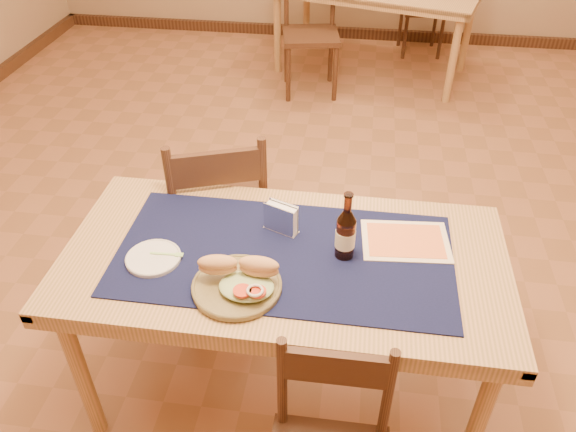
# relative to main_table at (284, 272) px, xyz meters

# --- Properties ---
(room) EXTENTS (6.04, 7.04, 2.84)m
(room) POSITION_rel_main_table_xyz_m (0.00, 0.80, 0.73)
(room) COLOR #9A6443
(room) RESTS_ON ground
(main_table) EXTENTS (1.60, 0.80, 0.75)m
(main_table) POSITION_rel_main_table_xyz_m (0.00, 0.00, 0.00)
(main_table) COLOR tan
(main_table) RESTS_ON ground
(placemat) EXTENTS (1.20, 0.60, 0.01)m
(placemat) POSITION_rel_main_table_xyz_m (0.00, 0.00, 0.09)
(placemat) COLOR #0F1239
(placemat) RESTS_ON main_table
(baseboard) EXTENTS (6.00, 7.00, 0.10)m
(baseboard) POSITION_rel_main_table_xyz_m (0.00, 0.80, -0.62)
(baseboard) COLOR #462A19
(baseboard) RESTS_ON ground
(chair_main_far) EXTENTS (0.57, 0.57, 0.96)m
(chair_main_far) POSITION_rel_main_table_xyz_m (-0.39, 0.53, -0.17)
(chair_main_far) COLOR #462A19
(chair_main_far) RESTS_ON ground
(chair_back_near) EXTENTS (0.52, 0.52, 0.96)m
(chair_back_near) POSITION_rel_main_table_xyz_m (-0.23, 3.00, -0.17)
(chair_back_near) COLOR #462A19
(chair_back_near) RESTS_ON ground
(chair_back_far) EXTENTS (0.43, 0.43, 0.84)m
(chair_back_far) POSITION_rel_main_table_xyz_m (0.74, 3.93, -0.23)
(chair_back_far) COLOR #462A19
(chair_back_far) RESTS_ON ground
(sandwich_plate) EXTENTS (0.30, 0.30, 0.12)m
(sandwich_plate) POSITION_rel_main_table_xyz_m (-0.12, -0.19, 0.12)
(sandwich_plate) COLOR brown
(sandwich_plate) RESTS_ON placemat
(side_plate) EXTENTS (0.20, 0.20, 0.02)m
(side_plate) POSITION_rel_main_table_xyz_m (-0.45, -0.10, 0.10)
(side_plate) COLOR silver
(side_plate) RESTS_ON placemat
(fork) EXTENTS (0.12, 0.02, 0.00)m
(fork) POSITION_rel_main_table_xyz_m (-0.40, -0.08, 0.10)
(fork) COLOR #9FD876
(fork) RESTS_ON side_plate
(beer_bottle) EXTENTS (0.07, 0.07, 0.27)m
(beer_bottle) POSITION_rel_main_table_xyz_m (0.21, 0.02, 0.19)
(beer_bottle) COLOR #431B0C
(beer_bottle) RESTS_ON placemat
(napkin_holder) EXTENTS (0.14, 0.09, 0.12)m
(napkin_holder) POSITION_rel_main_table_xyz_m (-0.03, 0.13, 0.14)
(napkin_holder) COLOR silver
(napkin_holder) RESTS_ON placemat
(menu_card) EXTENTS (0.34, 0.26, 0.01)m
(menu_card) POSITION_rel_main_table_xyz_m (0.43, 0.13, 0.09)
(menu_card) COLOR #F9E4BC
(menu_card) RESTS_ON placemat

